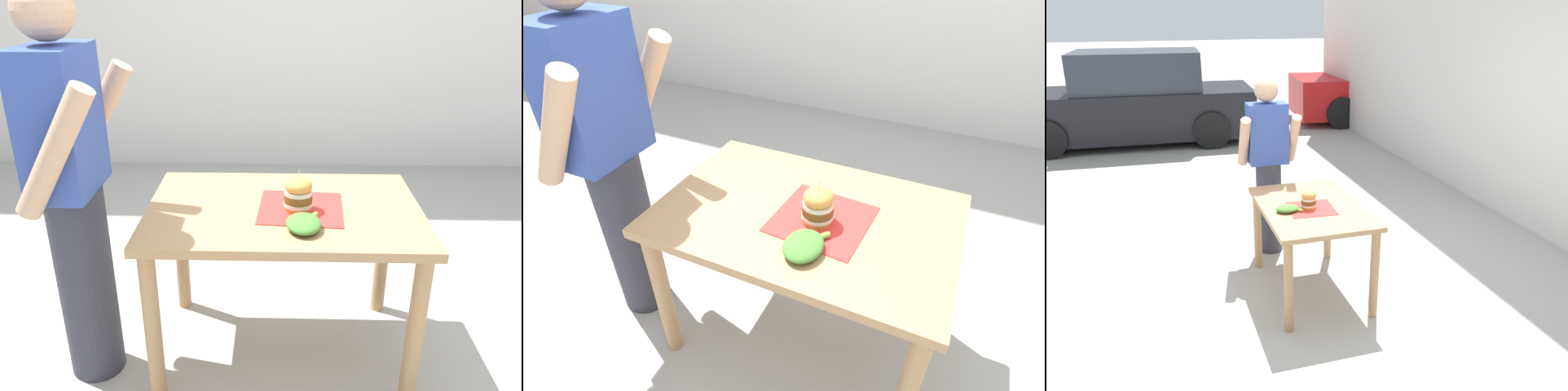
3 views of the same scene
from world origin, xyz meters
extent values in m
plane|color=#ADAAA3|center=(0.00, 0.00, 0.00)|extent=(80.00, 80.00, 0.00)
cube|color=tan|center=(0.00, 0.00, 0.75)|extent=(0.80, 1.18, 0.04)
cylinder|color=tan|center=(-0.34, -0.53, 0.36)|extent=(0.07, 0.07, 0.73)
cylinder|color=tan|center=(0.34, -0.53, 0.36)|extent=(0.07, 0.07, 0.73)
cylinder|color=tan|center=(-0.34, 0.53, 0.36)|extent=(0.07, 0.07, 0.73)
cylinder|color=tan|center=(0.34, 0.53, 0.36)|extent=(0.07, 0.07, 0.73)
cube|color=red|center=(-0.02, -0.07, 0.77)|extent=(0.38, 0.38, 0.00)
cylinder|color=gold|center=(-0.04, -0.06, 0.78)|extent=(0.12, 0.12, 0.02)
cylinder|color=silver|center=(-0.04, -0.06, 0.80)|extent=(0.13, 0.13, 0.02)
cylinder|color=brown|center=(-0.04, -0.06, 0.82)|extent=(0.12, 0.12, 0.04)
cylinder|color=silver|center=(-0.04, -0.06, 0.85)|extent=(0.12, 0.12, 0.02)
ellipsoid|color=gold|center=(-0.04, -0.06, 0.88)|extent=(0.12, 0.12, 0.07)
cylinder|color=#D1B77F|center=(-0.04, -0.06, 0.92)|extent=(0.00, 0.00, 0.05)
cylinder|color=#8EA83D|center=(-0.14, -0.11, 0.78)|extent=(0.08, 0.07, 0.02)
ellipsoid|color=#477F33|center=(-0.22, -0.08, 0.79)|extent=(0.18, 0.14, 0.05)
cylinder|color=#33333D|center=(-0.15, 0.86, 0.45)|extent=(0.24, 0.24, 0.90)
cube|color=#334C9E|center=(-0.15, 0.86, 1.18)|extent=(0.36, 0.22, 0.56)
sphere|color=tan|center=(-0.15, 0.86, 1.58)|extent=(0.22, 0.22, 0.22)
cylinder|color=tan|center=(-0.38, 0.80, 1.13)|extent=(0.09, 0.34, 0.50)
cylinder|color=tan|center=(0.08, 0.80, 1.13)|extent=(0.09, 0.34, 0.50)
cube|color=red|center=(3.90, 6.54, 0.54)|extent=(4.34, 2.10, 0.80)
cube|color=#2D333D|center=(4.05, 6.52, 1.27)|extent=(2.24, 1.76, 0.66)
cylinder|color=black|center=(2.52, 5.86, 0.32)|extent=(0.66, 0.28, 0.64)
cylinder|color=black|center=(2.68, 7.46, 0.32)|extent=(0.66, 0.28, 0.64)
cylinder|color=black|center=(5.12, 5.61, 0.32)|extent=(0.66, 0.28, 0.64)
cylinder|color=black|center=(5.27, 7.21, 0.32)|extent=(0.66, 0.28, 0.64)
cube|color=black|center=(-1.44, 5.91, 0.54)|extent=(4.27, 1.88, 0.80)
cube|color=#2D333D|center=(-1.29, 5.90, 1.27)|extent=(2.17, 1.65, 0.66)
cylinder|color=black|center=(-2.78, 5.16, 0.32)|extent=(0.65, 0.25, 0.64)
cylinder|color=black|center=(-2.71, 6.77, 0.32)|extent=(0.65, 0.25, 0.64)
cylinder|color=black|center=(-0.18, 5.04, 0.32)|extent=(0.65, 0.25, 0.64)
cylinder|color=black|center=(-0.11, 6.66, 0.32)|extent=(0.65, 0.25, 0.64)
camera|label=1|loc=(-2.01, 0.04, 1.69)|focal=35.00mm
camera|label=2|loc=(-1.20, -0.46, 1.76)|focal=28.00mm
camera|label=3|loc=(-1.17, -3.64, 2.24)|focal=35.00mm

